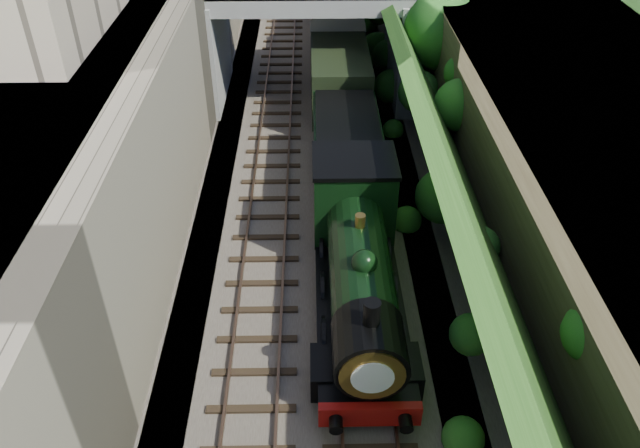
# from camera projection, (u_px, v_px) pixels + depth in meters

# --- Properties ---
(trackbed) EXTENTS (10.00, 90.00, 0.20)m
(trackbed) POSITION_uv_depth(u_px,v_px,m) (316.00, 129.00, 30.80)
(trackbed) COLOR #473F38
(trackbed) RESTS_ON ground
(retaining_wall) EXTENTS (1.00, 90.00, 7.00)m
(retaining_wall) POSITION_uv_depth(u_px,v_px,m) (197.00, 64.00, 28.71)
(retaining_wall) COLOR #756B56
(retaining_wall) RESTS_ON ground
(street_plateau_left) EXTENTS (6.00, 90.00, 7.00)m
(street_plateau_left) POSITION_uv_depth(u_px,v_px,m) (120.00, 65.00, 28.66)
(street_plateau_left) COLOR #262628
(street_plateau_left) RESTS_ON ground
(street_plateau_right) EXTENTS (8.00, 90.00, 6.25)m
(street_plateau_right) POSITION_uv_depth(u_px,v_px,m) (519.00, 70.00, 29.14)
(street_plateau_right) COLOR #262628
(street_plateau_right) RESTS_ON ground
(embankment_slope) EXTENTS (4.28, 90.00, 6.36)m
(embankment_slope) POSITION_uv_depth(u_px,v_px,m) (427.00, 99.00, 27.76)
(embankment_slope) COLOR #1E4714
(embankment_slope) RESTS_ON ground
(track_left) EXTENTS (2.50, 90.00, 0.20)m
(track_left) POSITION_uv_depth(u_px,v_px,m) (275.00, 127.00, 30.69)
(track_left) COLOR black
(track_left) RESTS_ON trackbed
(track_right) EXTENTS (2.50, 90.00, 0.20)m
(track_right) POSITION_uv_depth(u_px,v_px,m) (340.00, 127.00, 30.73)
(track_right) COLOR black
(track_right) RESTS_ON trackbed
(road_bridge) EXTENTS (16.00, 6.40, 7.25)m
(road_bridge) POSITION_uv_depth(u_px,v_px,m) (333.00, 22.00, 31.68)
(road_bridge) COLOR gray
(road_bridge) RESTS_ON ground
(tree) EXTENTS (3.60, 3.80, 6.60)m
(tree) POSITION_uv_depth(u_px,v_px,m) (443.00, 33.00, 28.77)
(tree) COLOR black
(tree) RESTS_ON ground
(locomotive) EXTENTS (3.10, 10.22, 3.83)m
(locomotive) POSITION_uv_depth(u_px,v_px,m) (359.00, 265.00, 19.68)
(locomotive) COLOR black
(locomotive) RESTS_ON trackbed
(tender) EXTENTS (2.70, 6.00, 3.05)m
(tender) POSITION_uv_depth(u_px,v_px,m) (346.00, 155.00, 25.77)
(tender) COLOR black
(tender) RESTS_ON trackbed
(coach_front) EXTENTS (2.90, 18.00, 3.70)m
(coach_front) POSITION_uv_depth(u_px,v_px,m) (335.00, 38.00, 35.66)
(coach_front) COLOR black
(coach_front) RESTS_ON trackbed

